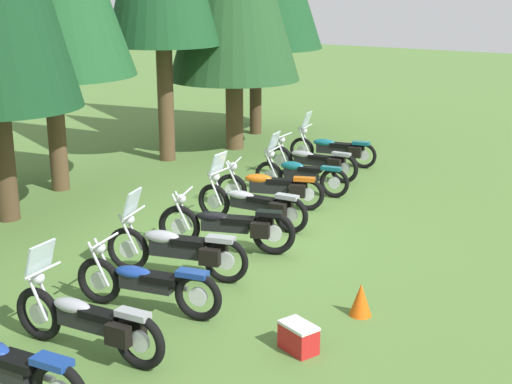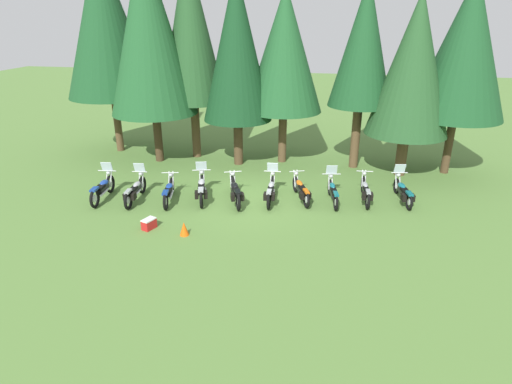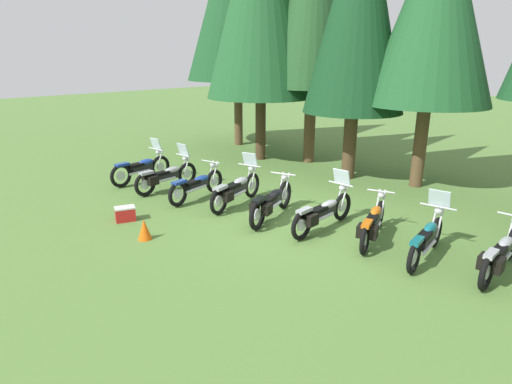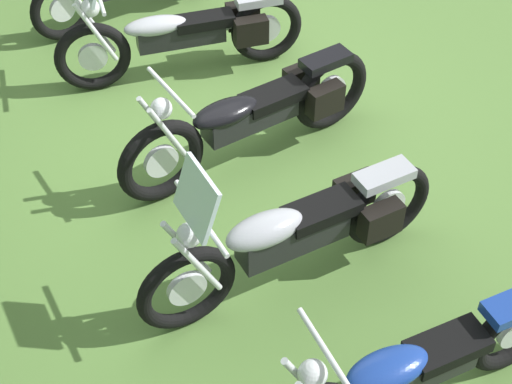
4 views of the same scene
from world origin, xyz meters
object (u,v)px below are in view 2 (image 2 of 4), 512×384
motorcycle_8 (366,191)px  pine_tree_1 (149,30)px  motorcycle_1 (135,190)px  pine_tree_5 (364,44)px  pine_tree_7 (466,48)px  pine_tree_6 (414,65)px  motorcycle_7 (333,191)px  pine_tree_3 (237,47)px  pine_tree_4 (285,50)px  motorcycle_2 (169,191)px  pine_tree_0 (105,22)px  picnic_cooler (149,224)px  pine_tree_2 (190,27)px  traffic_cone (184,229)px  motorcycle_9 (403,191)px  motorcycle_5 (271,190)px  motorcycle_3 (202,188)px  motorcycle_0 (103,188)px  motorcycle_4 (235,191)px  motorcycle_6 (301,190)px

motorcycle_8 → pine_tree_1: (-10.10, 3.30, 5.84)m
motorcycle_1 → pine_tree_5: (8.62, 5.94, 5.26)m
pine_tree_7 → pine_tree_6: bearing=-162.2°
motorcycle_7 → pine_tree_3: 7.99m
pine_tree_3 → pine_tree_4: size_ratio=1.08×
pine_tree_6 → pine_tree_4: bearing=170.9°
motorcycle_7 → motorcycle_8: 1.33m
pine_tree_4 → motorcycle_2: bearing=-122.4°
pine_tree_0 → pine_tree_5: 12.52m
motorcycle_8 → picnic_cooler: 8.49m
pine_tree_2 → pine_tree_7: (12.27, -0.21, -0.73)m
pine_tree_2 → traffic_cone: (2.30, -8.49, -6.11)m
motorcycle_2 → pine_tree_3: 7.42m
motorcycle_9 → pine_tree_4: 8.43m
motorcycle_1 → motorcycle_8: bearing=-84.5°
motorcycle_1 → pine_tree_5: pine_tree_5 is taller
motorcycle_2 → pine_tree_3: (1.67, 5.11, 5.12)m
motorcycle_5 → pine_tree_2: size_ratio=0.24×
motorcycle_3 → pine_tree_2: size_ratio=0.24×
motorcycle_5 → pine_tree_7: 10.35m
motorcycle_0 → pine_tree_1: pine_tree_1 is taller
motorcycle_4 → pine_tree_7: size_ratio=0.27×
motorcycle_1 → motorcycle_6: 6.63m
motorcycle_6 → pine_tree_1: bearing=42.9°
pine_tree_5 → motorcycle_9: bearing=-64.7°
pine_tree_1 → picnic_cooler: pine_tree_1 is taller
motorcycle_7 → pine_tree_2: 10.40m
pine_tree_4 → pine_tree_5: 3.56m
motorcycle_2 → traffic_cone: (1.55, -2.60, -0.20)m
motorcycle_3 → traffic_cone: motorcycle_3 is taller
motorcycle_8 → pine_tree_0: size_ratio=0.24×
motorcycle_0 → pine_tree_4: pine_tree_4 is taller
pine_tree_2 → pine_tree_5: (8.04, -0.18, -0.62)m
pine_tree_3 → motorcycle_4: bearing=-78.5°
motorcycle_0 → pine_tree_0: size_ratio=0.23×
pine_tree_5 → motorcycle_7: bearing=-100.9°
pine_tree_5 → pine_tree_0: bearing=178.2°
motorcycle_2 → traffic_cone: 3.04m
motorcycle_5 → motorcycle_7: motorcycle_5 is taller
pine_tree_6 → pine_tree_7: pine_tree_7 is taller
motorcycle_5 → motorcycle_9: motorcycle_5 is taller
pine_tree_3 → pine_tree_5: bearing=6.2°
pine_tree_2 → pine_tree_5: bearing=-1.3°
motorcycle_0 → pine_tree_6: 13.92m
motorcycle_6 → traffic_cone: motorcycle_6 is taller
pine_tree_2 → traffic_cone: bearing=-74.8°
pine_tree_1 → traffic_cone: (3.95, -7.44, -6.03)m
motorcycle_1 → pine_tree_6: size_ratio=0.29×
motorcycle_9 → traffic_cone: (-7.61, -4.35, -0.21)m
pine_tree_5 → picnic_cooler: pine_tree_5 is taller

